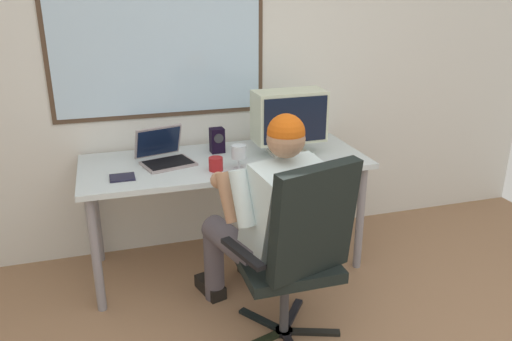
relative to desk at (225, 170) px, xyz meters
The scene contains 10 objects.
wall_rear 0.75m from the desk, 86.73° to the left, with size 5.24×0.08×2.58m.
desk is the anchor object (origin of this frame).
office_chair 0.94m from the desk, 80.68° to the right, with size 0.65×0.60×1.05m.
person_seated 0.66m from the desk, 83.02° to the right, with size 0.66×0.90×1.23m.
crt_monitor 0.54m from the desk, ahead, with size 0.46×0.24×0.42m.
laptop 0.41m from the desk, behind, with size 0.37×0.37×0.22m.
wine_glass 0.27m from the desk, 78.13° to the right, with size 0.09×0.09×0.15m.
desk_speaker 0.22m from the desk, 94.85° to the left, with size 0.09×0.09×0.16m.
cd_case 0.67m from the desk, 166.34° to the right, with size 0.14×0.13×0.01m.
coffee_mug 0.24m from the desk, 118.15° to the right, with size 0.09×0.09×0.08m.
Camera 1 is at (-0.73, -1.06, 1.80)m, focal length 35.30 mm.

